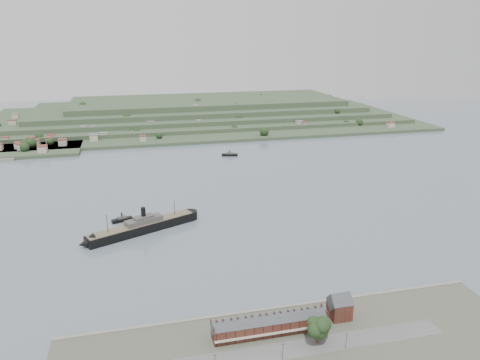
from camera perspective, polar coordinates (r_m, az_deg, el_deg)
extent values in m
plane|color=slate|center=(381.18, -2.45, -3.63)|extent=(1400.00, 1400.00, 0.00)
cube|color=#4C5142|center=(222.28, 7.90, -20.76)|extent=(220.00, 80.00, 2.00)
cube|color=gray|center=(251.69, 4.56, -15.43)|extent=(220.00, 2.00, 2.60)
cube|color=#595959|center=(226.01, 7.33, -19.66)|extent=(140.00, 12.00, 0.10)
cube|color=#4C221B|center=(231.79, 3.65, -17.40)|extent=(55.00, 8.00, 7.00)
cube|color=#3C3E44|center=(229.79, 3.67, -16.69)|extent=(55.60, 8.15, 8.15)
cube|color=#B0AC9C|center=(228.36, 4.03, -18.17)|extent=(55.00, 1.60, 0.25)
cube|color=#4C221B|center=(223.76, -3.39, -17.43)|extent=(0.50, 8.40, 3.00)
cube|color=#4C221B|center=(237.77, 10.25, -15.37)|extent=(0.50, 8.40, 3.00)
cube|color=black|center=(223.79, -1.95, -16.97)|extent=(0.90, 1.40, 3.20)
cube|color=black|center=(224.76, -0.51, -16.78)|extent=(0.90, 1.40, 3.20)
cube|color=black|center=(227.75, 3.00, -16.30)|extent=(0.90, 1.40, 3.20)
cube|color=black|center=(229.17, 4.37, -16.09)|extent=(0.90, 1.40, 3.20)
cube|color=black|center=(233.24, 7.70, -15.54)|extent=(0.90, 1.40, 3.20)
cube|color=black|center=(235.07, 9.00, -15.32)|extent=(0.90, 1.40, 3.20)
cube|color=#4C221B|center=(246.44, 12.03, -15.16)|extent=(10.00, 10.00, 9.00)
cube|color=#3C3E44|center=(244.06, 12.10, -14.27)|extent=(10.40, 10.18, 10.18)
cube|color=#385035|center=(724.65, -8.16, 6.68)|extent=(760.00, 260.00, 4.00)
cube|color=#385035|center=(750.40, -6.85, 7.46)|extent=(680.00, 220.00, 5.00)
cube|color=#385035|center=(766.02, -5.88, 8.12)|extent=(600.00, 200.00, 6.00)
cube|color=#385035|center=(781.79, -4.96, 8.82)|extent=(520.00, 180.00, 7.00)
cube|color=#385035|center=(797.72, -4.06, 9.57)|extent=(440.00, 160.00, 8.00)
cube|color=#385035|center=(627.59, -25.54, 3.40)|extent=(150.00, 90.00, 4.00)
cube|color=gray|center=(588.96, -26.76, 2.32)|extent=(22.00, 14.00, 2.80)
cube|color=black|center=(345.73, -11.85, -5.76)|extent=(79.00, 43.62, 6.36)
cone|color=black|center=(331.79, -18.20, -7.34)|extent=(14.43, 14.43, 10.90)
cylinder|color=black|center=(363.75, -6.09, -4.26)|extent=(10.90, 10.90, 6.36)
cube|color=brown|center=(344.39, -11.89, -5.23)|extent=(76.97, 42.04, 0.55)
cube|color=#4C4946|center=(344.35, -11.64, -4.86)|extent=(28.20, 18.68, 3.63)
cube|color=#4C4946|center=(343.43, -11.66, -4.48)|extent=(15.87, 11.78, 2.27)
cylinder|color=black|center=(342.16, -11.70, -3.94)|extent=(3.27, 3.27, 8.18)
cylinder|color=#453120|center=(332.81, -15.87, -5.24)|extent=(0.45, 0.45, 14.54)
cylinder|color=#453120|center=(354.14, -8.00, -3.45)|extent=(0.45, 0.45, 12.72)
cube|color=black|center=(368.58, -14.17, -4.74)|extent=(16.31, 8.87, 2.53)
cube|color=#4C4946|center=(367.87, -14.19, -4.47)|extent=(7.79, 5.39, 1.89)
cylinder|color=black|center=(367.10, -14.21, -4.16)|extent=(1.05, 1.05, 3.68)
cube|color=black|center=(543.69, -1.26, 3.08)|extent=(19.20, 9.51, 2.47)
cube|color=#4C4946|center=(543.23, -1.26, 3.27)|extent=(9.08, 6.02, 1.85)
cylinder|color=black|center=(542.72, -1.26, 3.48)|extent=(1.03, 1.03, 3.60)
cylinder|color=#453120|center=(228.55, 9.46, -18.45)|extent=(1.31, 1.31, 5.45)
sphere|color=black|center=(225.71, 9.53, -17.45)|extent=(9.81, 9.81, 9.81)
sphere|color=black|center=(226.86, 10.09, -16.94)|extent=(7.63, 7.63, 7.63)
sphere|color=black|center=(223.44, 9.16, -17.66)|extent=(6.97, 6.97, 6.97)
sphere|color=black|center=(222.57, 9.95, -17.18)|extent=(6.54, 6.54, 6.54)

